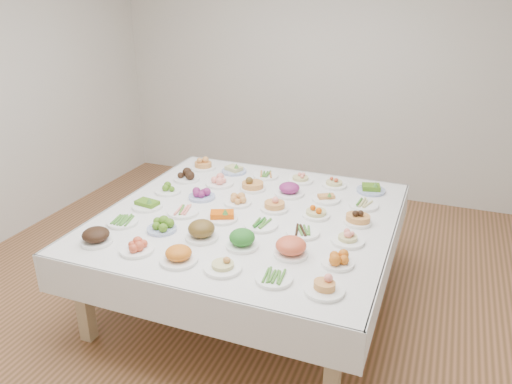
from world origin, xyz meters
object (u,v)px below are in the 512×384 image
(display_table, at_px, (249,223))
(dish_18, at_px, (168,189))
(dish_35, at_px, (371,187))
(dish_0, at_px, (96,235))

(display_table, relative_size, dish_18, 10.08)
(dish_18, height_order, dish_35, dish_35)
(dish_18, bearing_deg, dish_35, 21.97)
(dish_0, bearing_deg, display_table, 45.03)
(display_table, xyz_separation_m, dish_18, (-0.80, 0.16, 0.10))
(display_table, xyz_separation_m, dish_35, (0.79, 0.80, 0.11))
(dish_18, bearing_deg, dish_0, -89.63)
(display_table, height_order, dish_0, dish_0)
(display_table, height_order, dish_35, dish_35)
(dish_18, xyz_separation_m, dish_35, (1.59, 0.64, 0.01))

